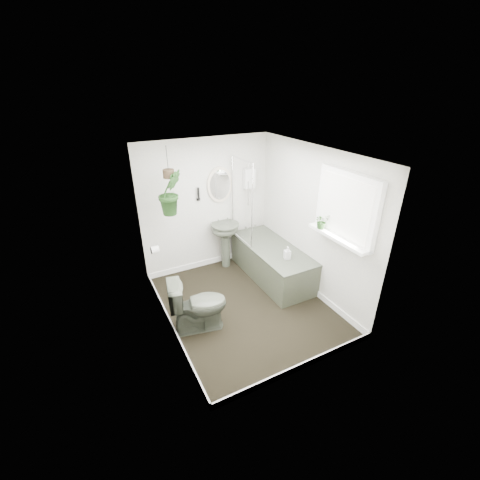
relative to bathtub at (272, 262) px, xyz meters
name	(u,v)px	position (x,y,z in m)	size (l,w,h in m)	color
floor	(244,305)	(-0.80, -0.50, -0.30)	(2.30, 2.80, 0.02)	black
ceiling	(246,152)	(-0.80, -0.50, 2.02)	(2.30, 2.80, 0.02)	white
wall_back	(206,206)	(-0.80, 0.91, 0.86)	(2.30, 0.02, 2.30)	silver
wall_front	(310,292)	(-0.80, -1.91, 0.86)	(2.30, 0.02, 2.30)	silver
wall_left	(162,257)	(-1.96, -0.50, 0.86)	(0.02, 2.80, 2.30)	silver
wall_right	(312,222)	(0.36, -0.50, 0.86)	(0.02, 2.80, 2.30)	silver
skirting	(245,302)	(-0.80, -0.50, -0.24)	(2.30, 2.80, 0.10)	white
bathtub	(272,262)	(0.00, 0.00, 0.00)	(0.72, 1.72, 0.58)	#41473A
bath_screen	(242,202)	(-0.33, 0.49, 0.99)	(0.04, 0.72, 1.40)	silver
shower_box	(249,178)	(0.00, 0.84, 1.26)	(0.20, 0.10, 0.35)	white
oval_mirror	(220,185)	(-0.55, 0.87, 1.21)	(0.46, 0.03, 0.62)	beige
wall_sconce	(198,194)	(-0.95, 0.86, 1.11)	(0.04, 0.04, 0.22)	black
toilet_roll_holder	(155,250)	(-1.90, 0.20, 0.61)	(0.11, 0.11, 0.11)	white
window_recess	(347,207)	(0.29, -1.20, 1.36)	(0.08, 1.00, 0.90)	white
window_sill	(338,237)	(0.22, -1.20, 0.94)	(0.18, 1.00, 0.04)	white
window_blinds	(344,207)	(0.24, -1.20, 1.36)	(0.01, 0.86, 0.76)	white
toilet	(198,305)	(-1.59, -0.65, 0.10)	(0.44, 0.76, 0.78)	#41473A
pedestal_sink	(226,245)	(-0.55, 0.70, 0.13)	(0.50, 0.42, 0.84)	#41473A
sill_plant	(322,221)	(0.18, -0.90, 1.07)	(0.19, 0.17, 0.21)	black
hanging_plant	(170,192)	(-1.52, 0.45, 1.34)	(0.37, 0.30, 0.67)	black
soap_bottle	(287,253)	(-0.01, -0.43, 0.39)	(0.09, 0.10, 0.21)	black
hanging_pot	(169,174)	(-1.52, 0.45, 1.62)	(0.16, 0.16, 0.12)	#37291B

